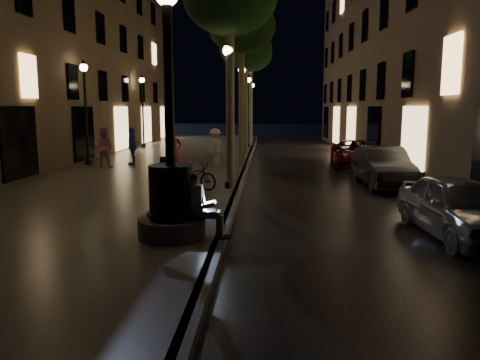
# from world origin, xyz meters

# --- Properties ---
(ground) EXTENTS (120.00, 120.00, 0.00)m
(ground) POSITION_xyz_m (0.00, 15.00, 0.00)
(ground) COLOR black
(ground) RESTS_ON ground
(cobble_lane) EXTENTS (6.00, 45.00, 0.02)m
(cobble_lane) POSITION_xyz_m (3.00, 15.00, 0.01)
(cobble_lane) COLOR black
(cobble_lane) RESTS_ON ground
(promenade) EXTENTS (8.00, 45.00, 0.20)m
(promenade) POSITION_xyz_m (-4.00, 15.00, 0.10)
(promenade) COLOR slate
(promenade) RESTS_ON ground
(curb_strip) EXTENTS (0.25, 45.00, 0.20)m
(curb_strip) POSITION_xyz_m (0.00, 15.00, 0.10)
(curb_strip) COLOR #59595B
(curb_strip) RESTS_ON ground
(building_right) EXTENTS (8.00, 36.00, 15.00)m
(building_right) POSITION_xyz_m (10.00, 18.00, 7.50)
(building_right) COLOR #816D51
(building_right) RESTS_ON ground
(building_left) EXTENTS (8.00, 36.00, 15.00)m
(building_left) POSITION_xyz_m (-12.00, 18.00, 7.50)
(building_left) COLOR #816D51
(building_left) RESTS_ON ground
(fountain_lamppost) EXTENTS (1.40, 1.40, 5.21)m
(fountain_lamppost) POSITION_xyz_m (-1.00, 2.00, 1.21)
(fountain_lamppost) COLOR #59595B
(fountain_lamppost) RESTS_ON promenade
(seated_man_laptop) EXTENTS (0.96, 0.32, 1.33)m
(seated_man_laptop) POSITION_xyz_m (-0.39, 2.00, 0.90)
(seated_man_laptop) COLOR tan
(seated_man_laptop) RESTS_ON promenade
(tree_second) EXTENTS (3.00, 3.00, 7.40)m
(tree_second) POSITION_xyz_m (-0.20, 14.00, 6.33)
(tree_second) COLOR #6B604C
(tree_second) RESTS_ON promenade
(tree_third) EXTENTS (3.00, 3.00, 7.20)m
(tree_third) POSITION_xyz_m (-0.30, 20.00, 6.14)
(tree_third) COLOR #6B604C
(tree_third) RESTS_ON promenade
(tree_far) EXTENTS (3.00, 3.00, 7.50)m
(tree_far) POSITION_xyz_m (-0.22, 26.00, 6.43)
(tree_far) COLOR #6B604C
(tree_far) RESTS_ON promenade
(lamp_curb_a) EXTENTS (0.36, 0.36, 4.81)m
(lamp_curb_a) POSITION_xyz_m (-0.30, 8.00, 3.24)
(lamp_curb_a) COLOR black
(lamp_curb_a) RESTS_ON promenade
(lamp_curb_b) EXTENTS (0.36, 0.36, 4.81)m
(lamp_curb_b) POSITION_xyz_m (-0.30, 16.00, 3.24)
(lamp_curb_b) COLOR black
(lamp_curb_b) RESTS_ON promenade
(lamp_curb_c) EXTENTS (0.36, 0.36, 4.81)m
(lamp_curb_c) POSITION_xyz_m (-0.30, 24.00, 3.24)
(lamp_curb_c) COLOR black
(lamp_curb_c) RESTS_ON promenade
(lamp_curb_d) EXTENTS (0.36, 0.36, 4.81)m
(lamp_curb_d) POSITION_xyz_m (-0.30, 32.00, 3.24)
(lamp_curb_d) COLOR black
(lamp_curb_d) RESTS_ON promenade
(lamp_left_b) EXTENTS (0.36, 0.36, 4.81)m
(lamp_left_b) POSITION_xyz_m (-7.40, 14.00, 3.24)
(lamp_left_b) COLOR black
(lamp_left_b) RESTS_ON promenade
(lamp_left_c) EXTENTS (0.36, 0.36, 4.81)m
(lamp_left_c) POSITION_xyz_m (-7.40, 24.00, 3.24)
(lamp_left_c) COLOR black
(lamp_left_c) RESTS_ON promenade
(stroller) EXTENTS (0.52, 0.99, 1.00)m
(stroller) POSITION_xyz_m (-2.75, 9.50, 0.70)
(stroller) COLOR black
(stroller) RESTS_ON promenade
(car_front) EXTENTS (1.92, 4.13, 1.37)m
(car_front) POSITION_xyz_m (5.20, 3.02, 0.68)
(car_front) COLOR #9FA1A6
(car_front) RESTS_ON ground
(car_second) EXTENTS (1.63, 4.42, 1.45)m
(car_second) POSITION_xyz_m (5.20, 9.79, 0.72)
(car_second) COLOR black
(car_second) RESTS_ON ground
(car_third) EXTENTS (2.57, 4.79, 1.28)m
(car_third) POSITION_xyz_m (5.20, 15.65, 0.64)
(car_third) COLOR maroon
(car_third) RESTS_ON ground
(pedestrian_red) EXTENTS (0.82, 0.75, 1.89)m
(pedestrian_red) POSITION_xyz_m (-2.61, 10.31, 1.15)
(pedestrian_red) COLOR #B82447
(pedestrian_red) RESTS_ON promenade
(pedestrian_pink) EXTENTS (0.90, 0.72, 1.75)m
(pedestrian_pink) POSITION_xyz_m (-6.31, 13.10, 1.08)
(pedestrian_pink) COLOR #CC6C8E
(pedestrian_pink) RESTS_ON promenade
(pedestrian_white) EXTENTS (1.15, 1.25, 1.69)m
(pedestrian_white) POSITION_xyz_m (-1.47, 14.50, 1.04)
(pedestrian_white) COLOR silver
(pedestrian_white) RESTS_ON promenade
(pedestrian_blue) EXTENTS (0.76, 1.11, 1.75)m
(pedestrian_blue) POSITION_xyz_m (-5.29, 14.02, 1.08)
(pedestrian_blue) COLOR #295399
(pedestrian_blue) RESTS_ON promenade
(bicycle) EXTENTS (1.86, 1.31, 0.93)m
(bicycle) POSITION_xyz_m (-1.44, 7.64, 0.66)
(bicycle) COLOR black
(bicycle) RESTS_ON promenade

